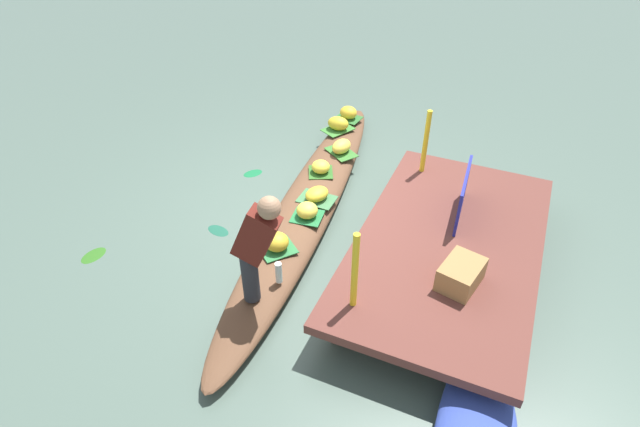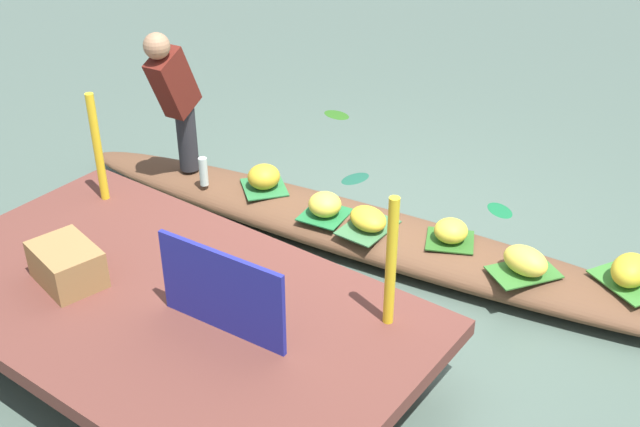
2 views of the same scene
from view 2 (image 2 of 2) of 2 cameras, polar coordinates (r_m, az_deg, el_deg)
canal_water at (r=5.91m, az=3.89°, el=-2.52°), size 40.00×40.00×0.00m
dock_platform at (r=4.78m, az=-11.39°, el=-6.58°), size 3.20×1.80×0.45m
vendor_boat at (r=5.85m, az=3.93°, el=-1.53°), size 5.50×1.31×0.24m
leaf_mat_0 at (r=6.22m, az=-4.09°, el=1.92°), size 0.49×0.48×0.01m
banana_bunch_0 at (r=6.17m, az=-4.12°, el=2.70°), size 0.29×0.30×0.19m
leaf_mat_1 at (r=5.38m, az=14.63°, el=-4.15°), size 0.49×0.53×0.01m
banana_bunch_1 at (r=5.33m, az=14.75°, el=-3.35°), size 0.36×0.28×0.18m
leaf_mat_2 at (r=5.61m, az=9.46°, el=-1.95°), size 0.43×0.42×0.01m
banana_bunch_2 at (r=5.56m, az=9.53°, el=-1.24°), size 0.31×0.31×0.17m
leaf_mat_3 at (r=5.49m, az=21.50°, el=-4.70°), size 0.53×0.47×0.01m
banana_bunch_3 at (r=5.44m, az=21.69°, el=-3.86°), size 0.23×0.31×0.20m
leaf_mat_4 at (r=5.83m, az=0.36°, el=-0.08°), size 0.36×0.38×0.01m
banana_bunch_4 at (r=5.79m, az=0.36°, el=0.67°), size 0.26×0.25×0.18m
leaf_mat_5 at (r=5.69m, az=3.50°, el=-1.02°), size 0.31×0.44×0.01m
banana_bunch_5 at (r=5.65m, az=3.53°, el=-0.38°), size 0.38×0.34×0.15m
vendor_person at (r=6.24m, az=-10.54°, el=8.58°), size 0.23×0.48×1.22m
water_bottle at (r=6.26m, az=-8.50°, el=3.05°), size 0.07×0.07×0.24m
market_banner at (r=4.29m, az=-7.19°, el=-5.69°), size 0.82×0.09×0.52m
railing_post_west at (r=4.25m, az=5.20°, el=-3.57°), size 0.06×0.06×0.81m
railing_post_east at (r=5.68m, az=-15.91°, el=4.64°), size 0.06×0.06×0.81m
produce_crate at (r=4.96m, az=-17.97°, el=-3.56°), size 0.50×0.41×0.24m
drifting_plant_0 at (r=8.10m, az=1.22°, el=7.22°), size 0.33×0.24×0.01m
drifting_plant_1 at (r=6.86m, az=2.59°, el=2.58°), size 0.23×0.32×0.01m
drifting_plant_2 at (r=6.54m, az=12.98°, el=0.25°), size 0.32×0.30×0.01m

